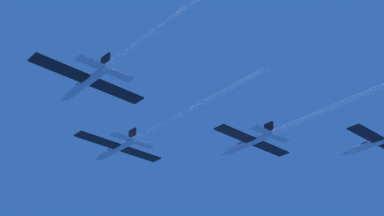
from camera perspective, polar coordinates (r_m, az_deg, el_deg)
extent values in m
cylinder|color=#B2BAC6|center=(85.31, -8.39, -4.54)|extent=(1.08, 9.85, 1.08)
cone|color=#B2BAC6|center=(90.00, -10.58, -5.66)|extent=(1.06, 2.17, 1.06)
ellipsoid|color=black|center=(87.17, -9.18, -4.68)|extent=(0.76, 1.97, 0.54)
cube|color=black|center=(82.87, -10.63, -3.59)|extent=(7.49, 2.17, 0.24)
cube|color=black|center=(87.16, -5.89, -5.23)|extent=(7.49, 2.17, 0.24)
cube|color=black|center=(82.89, -6.78, -2.89)|extent=(0.28, 1.77, 1.58)
cube|color=#B2BAC6|center=(81.05, -8.02, -3.23)|extent=(3.37, 1.30, 0.24)
cube|color=#B2BAC6|center=(83.35, -5.51, -4.12)|extent=(3.37, 1.30, 0.24)
cylinder|color=white|center=(71.96, 0.11, -0.08)|extent=(0.98, 27.56, 0.98)
cylinder|color=#B2BAC6|center=(66.74, -11.76, 2.92)|extent=(1.08, 9.85, 1.08)
cone|color=#B2BAC6|center=(71.38, -14.29, 1.01)|extent=(1.06, 2.17, 1.06)
ellipsoid|color=black|center=(68.62, -12.67, 2.53)|extent=(0.76, 1.97, 0.54)
cube|color=black|center=(64.72, -14.75, 4.39)|extent=(7.49, 2.17, 0.24)
cube|color=black|center=(68.24, -8.49, 1.84)|extent=(7.49, 2.17, 0.24)
cube|color=black|center=(64.54, -9.80, 5.30)|extent=(0.28, 1.77, 1.58)
cube|color=#B2BAC6|center=(62.75, -11.49, 5.10)|extent=(3.37, 1.30, 0.24)
cube|color=#B2BAC6|center=(64.66, -8.15, 3.68)|extent=(3.37, 1.30, 0.24)
cylinder|color=white|center=(53.53, -0.48, 11.15)|extent=(0.98, 29.29, 0.98)
cylinder|color=#B2BAC6|center=(83.76, 6.69, -3.87)|extent=(1.08, 9.85, 1.08)
cone|color=#B2BAC6|center=(87.44, 3.75, -5.11)|extent=(1.06, 2.17, 1.06)
ellipsoid|color=black|center=(85.25, 5.59, -4.05)|extent=(0.76, 1.97, 0.54)
cube|color=black|center=(80.55, 4.91, -2.92)|extent=(7.49, 2.17, 0.24)
cube|color=black|center=(86.50, 8.84, -4.55)|extent=(7.49, 2.17, 0.24)
cube|color=black|center=(82.07, 8.68, -2.16)|extent=(0.28, 1.77, 1.58)
cube|color=#B2BAC6|center=(79.81, 7.83, -2.49)|extent=(3.37, 1.30, 0.24)
cube|color=#B2BAC6|center=(82.98, 9.84, -3.39)|extent=(3.37, 1.30, 0.24)
cylinder|color=white|center=(74.19, 17.59, 0.81)|extent=(0.98, 27.92, 0.98)
cylinder|color=#B2BAC6|center=(87.41, 20.24, -3.65)|extent=(1.08, 9.85, 1.08)
cone|color=#B2BAC6|center=(89.99, 16.95, -4.91)|extent=(1.06, 2.17, 1.06)
ellipsoid|color=black|center=(88.48, 18.98, -3.84)|extent=(0.76, 1.97, 0.54)
cube|color=black|center=(83.70, 19.08, -2.74)|extent=(7.49, 2.17, 0.24)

